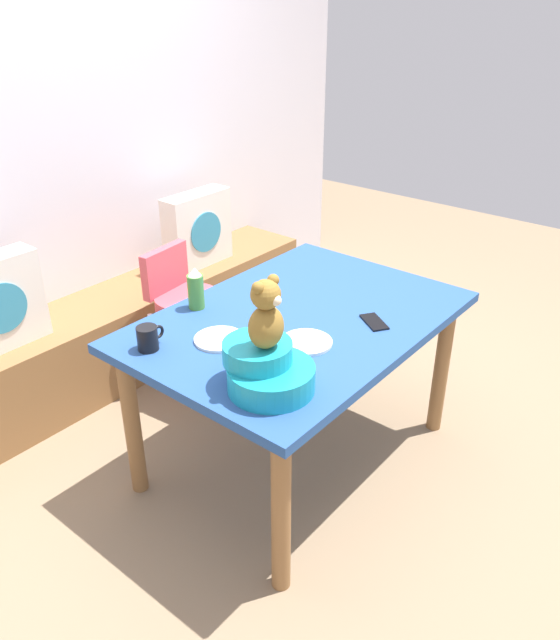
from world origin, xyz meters
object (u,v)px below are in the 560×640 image
(pillow_floral_right, at_px, (198,230))
(coffee_mug, at_px, (148,338))
(highchair, at_px, (186,302))
(infant_seat_teal, at_px, (267,369))
(dinner_plate_near, at_px, (307,342))
(teddy_bear, at_px, (266,315))
(dining_table, at_px, (298,336))
(ketchup_bottle, at_px, (196,289))
(cell_phone, at_px, (374,322))
(dinner_plate_far, at_px, (220,339))

(pillow_floral_right, relative_size, coffee_mug, 3.67)
(pillow_floral_right, height_order, highchair, pillow_floral_right)
(infant_seat_teal, height_order, dinner_plate_near, infant_seat_teal)
(highchair, relative_size, infant_seat_teal, 2.39)
(infant_seat_teal, bearing_deg, highchair, 61.07)
(highchair, height_order, coffee_mug, coffee_mug)
(infant_seat_teal, xyz_separation_m, teddy_bear, (0.00, -0.00, 0.21))
(dining_table, xyz_separation_m, highchair, (0.09, 0.80, -0.12))
(pillow_floral_right, bearing_deg, coffee_mug, -140.94)
(pillow_floral_right, height_order, ketchup_bottle, ketchup_bottle)
(highchair, bearing_deg, coffee_mug, -141.48)
(coffee_mug, bearing_deg, cell_phone, -37.40)
(pillow_floral_right, xyz_separation_m, teddy_bear, (-1.07, -1.45, 0.34))
(coffee_mug, distance_m, dinner_plate_far, 0.27)
(highchair, height_order, cell_phone, highchair)
(ketchup_bottle, bearing_deg, dining_table, -61.64)
(infant_seat_teal, relative_size, coffee_mug, 2.75)
(highchair, bearing_deg, pillow_floral_right, 39.76)
(pillow_floral_right, distance_m, teddy_bear, 1.84)
(pillow_floral_right, distance_m, dinner_plate_near, 1.57)
(teddy_bear, bearing_deg, dinner_plate_far, 69.88)
(teddy_bear, distance_m, dinner_plate_far, 0.46)
(highchair, xyz_separation_m, ketchup_bottle, (-0.30, -0.41, 0.31))
(dining_table, relative_size, dinner_plate_near, 6.96)
(teddy_bear, height_order, coffee_mug, teddy_bear)
(highchair, distance_m, cell_phone, 1.10)
(ketchup_bottle, distance_m, coffee_mug, 0.38)
(dining_table, height_order, highchair, highchair)
(dinner_plate_near, height_order, cell_phone, dinner_plate_near)
(highchair, bearing_deg, dinner_plate_near, -104.52)
(ketchup_bottle, height_order, cell_phone, ketchup_bottle)
(cell_phone, bearing_deg, teddy_bear, 29.97)
(infant_seat_teal, height_order, coffee_mug, infant_seat_teal)
(pillow_floral_right, distance_m, ketchup_bottle, 1.16)
(ketchup_bottle, height_order, coffee_mug, ketchup_bottle)
(dining_table, distance_m, coffee_mug, 0.65)
(dining_table, distance_m, infant_seat_teal, 0.56)
(coffee_mug, distance_m, cell_phone, 0.91)
(dining_table, bearing_deg, dinner_plate_far, 162.01)
(dining_table, relative_size, teddy_bear, 5.57)
(highchair, height_order, ketchup_bottle, ketchup_bottle)
(highchair, height_order, teddy_bear, teddy_bear)
(ketchup_bottle, xyz_separation_m, coffee_mug, (-0.36, -0.11, -0.04))
(dinner_plate_far, xyz_separation_m, cell_phone, (0.51, -0.39, -0.00))
(dinner_plate_near, xyz_separation_m, cell_phone, (0.31, -0.11, -0.00))
(pillow_floral_right, height_order, cell_phone, pillow_floral_right)
(pillow_floral_right, height_order, infant_seat_teal, same)
(infant_seat_teal, relative_size, dinner_plate_near, 1.65)
(dinner_plate_near, bearing_deg, infant_seat_teal, -167.15)
(highchair, distance_m, dinner_plate_far, 0.85)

